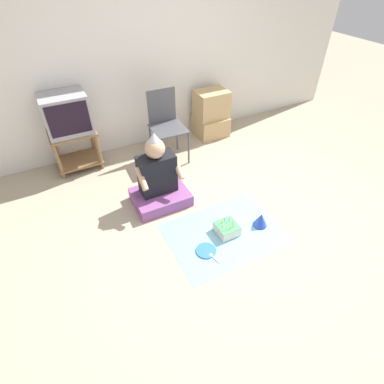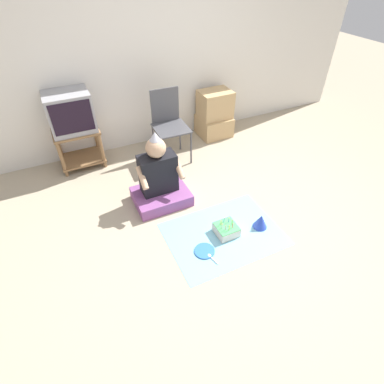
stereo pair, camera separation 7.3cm
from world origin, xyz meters
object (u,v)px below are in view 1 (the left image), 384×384
(cardboard_box_stack, at_px, (211,115))
(birthday_cake, at_px, (227,229))
(party_hat_blue, at_px, (261,220))
(paper_plate, at_px, (206,250))
(folding_chair, at_px, (166,121))
(tv, at_px, (66,114))
(person_seated, at_px, (159,181))

(cardboard_box_stack, xyz_separation_m, birthday_cake, (-0.88, -1.90, -0.27))
(cardboard_box_stack, height_order, party_hat_blue, cardboard_box_stack)
(party_hat_blue, bearing_deg, paper_plate, -176.18)
(party_hat_blue, bearing_deg, folding_chair, 101.23)
(birthday_cake, xyz_separation_m, paper_plate, (-0.31, -0.12, -0.05))
(cardboard_box_stack, xyz_separation_m, paper_plate, (-1.20, -2.02, -0.31))
(party_hat_blue, xyz_separation_m, paper_plate, (-0.68, -0.05, -0.07))
(tv, relative_size, cardboard_box_stack, 0.75)
(tv, xyz_separation_m, paper_plate, (0.80, -2.05, -0.75))
(party_hat_blue, height_order, paper_plate, party_hat_blue)
(tv, relative_size, folding_chair, 0.56)
(tv, distance_m, cardboard_box_stack, 2.04)
(paper_plate, bearing_deg, cardboard_box_stack, 59.40)
(birthday_cake, bearing_deg, folding_chair, 88.74)
(tv, bearing_deg, paper_plate, -68.77)
(folding_chair, xyz_separation_m, paper_plate, (-0.35, -1.74, -0.53))
(folding_chair, relative_size, person_seated, 1.05)
(cardboard_box_stack, distance_m, birthday_cake, 2.11)
(tv, xyz_separation_m, birthday_cake, (1.11, -1.93, -0.70))
(folding_chair, bearing_deg, person_seated, -118.80)
(person_seated, bearing_deg, folding_chair, 61.20)
(tv, bearing_deg, cardboard_box_stack, -0.92)
(birthday_cake, xyz_separation_m, party_hat_blue, (0.37, -0.07, 0.03))
(folding_chair, xyz_separation_m, cardboard_box_stack, (0.85, 0.28, -0.21))
(cardboard_box_stack, bearing_deg, tv, 179.08)
(folding_chair, relative_size, birthday_cake, 4.22)
(birthday_cake, height_order, party_hat_blue, birthday_cake)
(party_hat_blue, bearing_deg, birthday_cake, 168.91)
(tv, distance_m, party_hat_blue, 2.58)
(person_seated, bearing_deg, paper_plate, -82.93)
(birthday_cake, bearing_deg, paper_plate, -159.15)
(tv, distance_m, folding_chair, 1.21)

